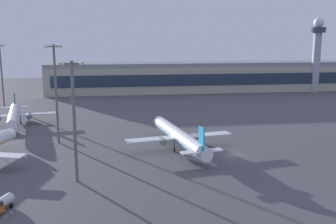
{
  "coord_description": "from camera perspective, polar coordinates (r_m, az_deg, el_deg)",
  "views": [
    {
      "loc": [
        -30.27,
        -92.59,
        30.22
      ],
      "look_at": [
        -11.47,
        39.76,
        4.0
      ],
      "focal_mm": 40.81,
      "sensor_mm": 36.0,
      "label": 1
    }
  ],
  "objects": [
    {
      "name": "airplane_near_gate",
      "position": [
        104.32,
        1.68,
        -3.63
      ],
      "size": [
        29.77,
        38.06,
        9.8
      ],
      "rotation": [
        0.0,
        0.0,
        0.17
      ],
      "color": "white",
      "rests_on": "ground"
    },
    {
      "name": "apron_light_east",
      "position": [
        81.01,
        -13.86,
        -0.31
      ],
      "size": [
        4.8,
        0.9,
        25.61
      ],
      "color": "slate",
      "rests_on": "ground"
    },
    {
      "name": "apron_light_west",
      "position": [
        181.85,
        -23.61,
        5.54
      ],
      "size": [
        4.8,
        0.9,
        27.34
      ],
      "color": "slate",
      "rests_on": "ground"
    },
    {
      "name": "airplane_far_stand",
      "position": [
        143.02,
        -22.03,
        -0.46
      ],
      "size": [
        28.76,
        36.74,
        9.48
      ],
      "rotation": [
        0.0,
        0.0,
        3.34
      ],
      "color": "silver",
      "rests_on": "ground"
    },
    {
      "name": "terminal_building",
      "position": [
        220.78,
        7.42,
        5.25
      ],
      "size": [
        189.71,
        22.4,
        16.4
      ],
      "color": "#B2AD99",
      "rests_on": "ground"
    },
    {
      "name": "ground_plane",
      "position": [
        101.99,
        9.62,
        -6.3
      ],
      "size": [
        416.0,
        416.0,
        0.0
      ],
      "primitive_type": "plane",
      "color": "#4C4C51"
    },
    {
      "name": "control_tower",
      "position": [
        230.45,
        21.36,
        8.71
      ],
      "size": [
        8.0,
        8.0,
        41.04
      ],
      "color": "#A8A8B2",
      "rests_on": "ground"
    },
    {
      "name": "apron_light_central",
      "position": [
        112.94,
        -16.41,
        3.43
      ],
      "size": [
        4.8,
        0.9,
        28.34
      ],
      "color": "slate",
      "rests_on": "ground"
    }
  ]
}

